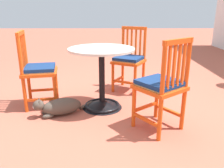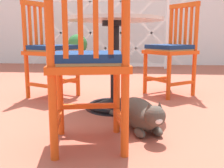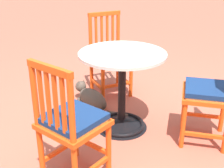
# 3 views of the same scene
# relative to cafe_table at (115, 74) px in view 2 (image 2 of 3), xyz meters

# --- Properties ---
(ground_plane) EXTENTS (24.00, 24.00, 0.00)m
(ground_plane) POSITION_rel_cafe_table_xyz_m (0.02, 0.10, -0.28)
(ground_plane) COLOR #AD5642
(lattice_fence_panel) EXTENTS (2.85, 0.06, 1.30)m
(lattice_fence_panel) POSITION_rel_cafe_table_xyz_m (-0.39, 2.80, 0.36)
(lattice_fence_panel) COLOR white
(lattice_fence_panel) RESTS_ON ground_plane
(cafe_table) EXTENTS (0.76, 0.76, 0.73)m
(cafe_table) POSITION_rel_cafe_table_xyz_m (0.00, 0.00, 0.00)
(cafe_table) COLOR black
(cafe_table) RESTS_ON ground_plane
(orange_chair_near_fence) EXTENTS (0.54, 0.54, 0.91)m
(orange_chair_near_fence) POSITION_rel_cafe_table_xyz_m (-0.65, 0.38, 0.16)
(orange_chair_near_fence) COLOR #E04C14
(orange_chair_near_fence) RESTS_ON ground_plane
(orange_chair_facing_out) EXTENTS (0.47, 0.47, 0.91)m
(orange_chair_facing_out) POSITION_rel_cafe_table_xyz_m (-0.08, -0.77, 0.16)
(orange_chair_facing_out) COLOR #E04C14
(orange_chair_facing_out) RESTS_ON ground_plane
(orange_chair_tucked_in) EXTENTS (0.56, 0.56, 0.91)m
(orange_chair_tucked_in) POSITION_rel_cafe_table_xyz_m (0.52, 0.59, 0.16)
(orange_chair_tucked_in) COLOR #E04C14
(orange_chair_tucked_in) RESTS_ON ground_plane
(tabby_cat) EXTENTS (0.48, 0.64, 0.23)m
(tabby_cat) POSITION_rel_cafe_table_xyz_m (0.20, -0.49, -0.19)
(tabby_cat) COLOR #4C4238
(tabby_cat) RESTS_ON ground_plane
(terracotta_planter) EXTENTS (0.32, 0.32, 0.62)m
(terracotta_planter) POSITION_rel_cafe_table_xyz_m (-0.78, 2.18, 0.04)
(terracotta_planter) COLOR #B25B3D
(terracotta_planter) RESTS_ON ground_plane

